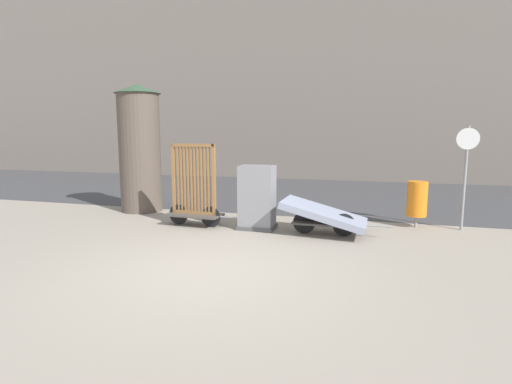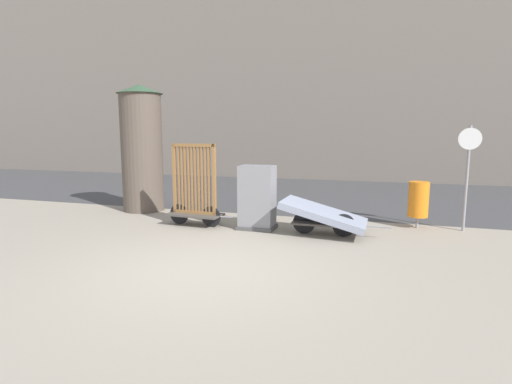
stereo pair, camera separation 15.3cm
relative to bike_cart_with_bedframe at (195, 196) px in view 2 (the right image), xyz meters
The scene contains 9 objects.
ground_plane 3.11m from the bike_cart_with_bedframe, 61.27° to the right, with size 60.00×60.00×0.00m, color gray.
road_strip 5.98m from the bike_cart_with_bedframe, 75.82° to the left, with size 56.00×8.30×0.01m.
building_facade 13.10m from the bike_cart_with_bedframe, 83.03° to the left, with size 48.00×4.00×11.86m.
bike_cart_with_bedframe is the anchor object (origin of this frame).
bike_cart_with_mattress 2.93m from the bike_cart_with_bedframe, ahead, with size 2.20×1.08×0.73m.
utility_cabinet 1.45m from the bike_cart_with_bedframe, ahead, with size 0.80×0.60×1.40m.
trash_bin 4.99m from the bike_cart_with_bedframe, 14.68° to the left, with size 0.43×0.43×1.04m.
sign_post 5.93m from the bike_cart_with_bedframe, 12.33° to the left, with size 0.45×0.06×2.25m.
advertising_column 2.70m from the bike_cart_with_bedframe, 149.55° to the left, with size 1.22×1.22×3.36m.
Camera 2 is at (2.52, -5.44, 2.09)m, focal length 28.00 mm.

